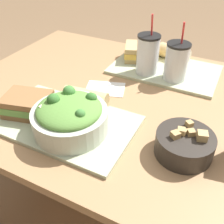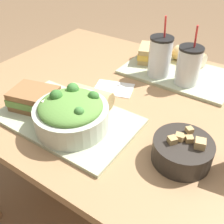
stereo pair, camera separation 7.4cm
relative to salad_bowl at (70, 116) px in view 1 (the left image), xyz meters
The scene contains 13 objects.
ground_plane 0.87m from the salad_bowl, 61.31° to the left, with size 12.00×12.00×0.00m, color #846647.
dining_table 0.33m from the salad_bowl, 61.31° to the left, with size 1.40×0.90×0.76m.
tray_near 0.07m from the salad_bowl, 150.32° to the left, with size 0.44×0.27×0.01m.
tray_far 0.52m from the salad_bowl, 75.53° to the left, with size 0.44×0.27×0.01m.
salad_bowl is the anchor object (origin of this frame).
soup_bowl 0.33m from the salad_bowl, 11.47° to the left, with size 0.16×0.16×0.09m.
sandwich_near 0.17m from the salad_bowl, behind, with size 0.17×0.15×0.06m.
baguette_near 0.13m from the salad_bowl, 99.95° to the left, with size 0.16×0.08×0.06m.
sandwich_far 0.54m from the salad_bowl, 89.69° to the left, with size 0.17×0.16×0.06m.
baguette_far 0.62m from the salad_bowl, 76.89° to the left, with size 0.15×0.09×0.06m.
drink_cup_dark 0.45m from the salad_bowl, 80.66° to the left, with size 0.09×0.09×0.24m.
drink_cup_red 0.48m from the salad_bowl, 66.82° to the left, with size 0.09×0.09×0.22m.
napkin_folded 0.27m from the salad_bowl, 95.49° to the left, with size 0.17×0.14×0.00m.
Camera 1 is at (0.24, -0.73, 1.29)m, focal length 42.00 mm.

